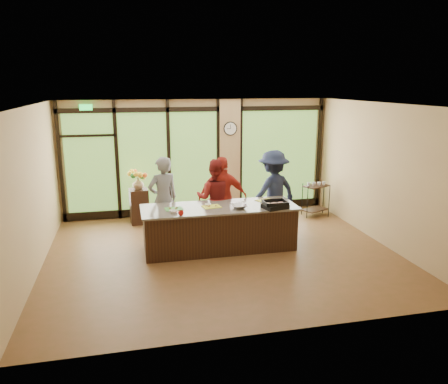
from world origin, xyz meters
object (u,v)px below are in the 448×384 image
flower_stand (139,206)px  bar_cart (316,196)px  cook_left (163,199)px  island_base (219,229)px  roasting_pan (275,206)px  cook_right (273,191)px

flower_stand → bar_cart: 4.54m
cook_left → bar_cart: size_ratio=2.08×
cook_left → flower_stand: 1.54m
flower_stand → island_base: bearing=-58.9°
flower_stand → roasting_pan: bearing=-48.7°
cook_left → roasting_pan: bearing=133.0°
cook_left → flower_stand: size_ratio=2.17×
island_base → cook_left: 1.42m
roasting_pan → flower_stand: (-2.65, 2.50, -0.53)m
cook_left → bar_cart: bearing=174.3°
island_base → flower_stand: bearing=126.4°
island_base → bar_cart: size_ratio=3.43×
cook_right → roasting_pan: cook_right is taller
bar_cart → roasting_pan: bearing=-156.4°
bar_cart → cook_right: bearing=-173.6°
island_base → flower_stand: island_base is taller
roasting_pan → bar_cart: 2.86m
cook_right → flower_stand: (-3.02, 1.30, -0.52)m
bar_cart → island_base: bearing=-174.4°
roasting_pan → cook_right: bearing=57.7°
cook_left → bar_cart: cook_left is taller
cook_left → island_base: bearing=125.7°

